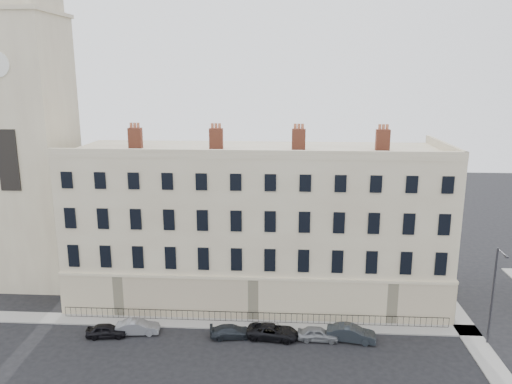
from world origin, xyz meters
TOP-DOWN VIEW (x-y plane):
  - ground at (0.00, 0.00)m, footprint 160.00×160.00m
  - terrace at (-5.97, 11.97)m, footprint 36.22×12.22m
  - church_tower at (-30.00, 14.00)m, footprint 8.00×8.13m
  - pavement_terrace at (-10.00, 5.00)m, footprint 48.00×2.00m
  - pavement_east_return at (13.00, 8.00)m, footprint 2.00×24.00m
  - railings at (-6.00, 5.40)m, footprint 35.00×0.04m
  - car_a at (-18.41, 2.15)m, footprint 3.59×1.81m
  - car_b at (-15.90, 2.84)m, footprint 3.87×1.71m
  - car_c at (-7.64, 2.71)m, footprint 3.94×2.06m
  - car_d at (-4.12, 2.79)m, footprint 4.57×2.46m
  - car_e at (-0.26, 2.67)m, footprint 3.53×1.52m
  - car_f at (2.54, 2.75)m, footprint 4.33×2.08m
  - streetlamp at (13.94, 2.90)m, footprint 0.23×1.84m

SIDE VIEW (x-z plane):
  - ground at x=0.00m, z-range 0.00..0.00m
  - pavement_terrace at x=-10.00m, z-range 0.00..0.12m
  - pavement_east_return at x=13.00m, z-range 0.00..0.12m
  - car_c at x=-7.64m, z-range 0.00..1.09m
  - railings at x=-6.00m, z-range 0.07..1.03m
  - car_a at x=-18.41m, z-range 0.00..1.17m
  - car_e at x=-0.26m, z-range 0.00..1.19m
  - car_d at x=-4.12m, z-range 0.00..1.22m
  - car_b at x=-15.90m, z-range 0.00..1.24m
  - car_f at x=2.54m, z-range 0.00..1.37m
  - streetlamp at x=13.94m, z-range 0.46..8.97m
  - terrace at x=-5.97m, z-range -1.00..16.00m
  - church_tower at x=-30.00m, z-range -3.34..40.66m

